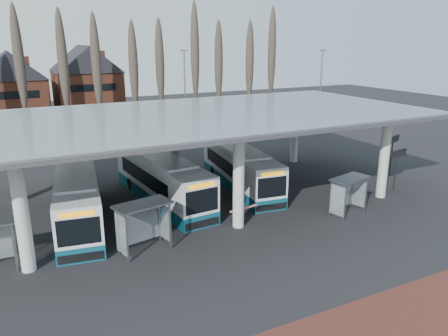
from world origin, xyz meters
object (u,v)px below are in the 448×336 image
bus_0 (78,199)px  shelter_2 (348,187)px  bus_2 (240,168)px  shelter_1 (142,216)px  bus_1 (162,180)px

bus_0 → shelter_2: (16.07, -6.74, 0.35)m
bus_2 → shelter_2: 8.97m
shelter_1 → shelter_2: bearing=-15.5°
bus_0 → bus_1: 6.15m
bus_0 → bus_2: bearing=14.9°
bus_2 → shelter_1: 12.43m
bus_1 → shelter_1: size_ratio=3.69×
bus_1 → shelter_2: size_ratio=4.00×
bus_0 → bus_2: size_ratio=1.03×
bus_1 → bus_2: 6.50m
shelter_1 → shelter_2: (13.59, -0.91, -0.17)m
bus_1 → shelter_2: 12.87m
bus_1 → bus_2: bearing=-3.3°
shelter_2 → shelter_1: bearing=162.7°
bus_0 → bus_1: bearing=20.3°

